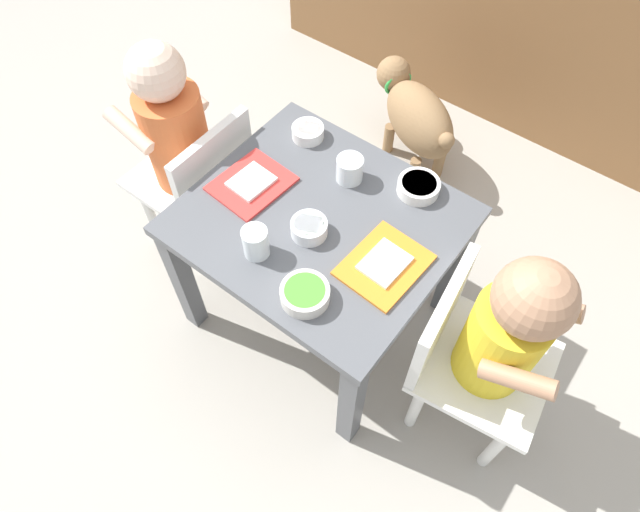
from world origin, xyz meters
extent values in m
plane|color=#9E998E|center=(0.00, 0.00, 0.00)|extent=(7.00, 7.00, 0.00)
cube|color=#515459|center=(0.00, 0.00, 0.43)|extent=(0.60, 0.53, 0.03)
cube|color=#515459|center=(-0.27, -0.23, 0.21)|extent=(0.04, 0.04, 0.42)
cube|color=#515459|center=(0.27, -0.23, 0.21)|extent=(0.04, 0.04, 0.42)
cube|color=#515459|center=(-0.27, 0.23, 0.21)|extent=(0.04, 0.04, 0.42)
cube|color=#515459|center=(0.27, 0.23, 0.21)|extent=(0.04, 0.04, 0.42)
cube|color=white|center=(-0.47, 0.00, 0.27)|extent=(0.28, 0.28, 0.02)
cube|color=white|center=(-0.34, 0.00, 0.38)|extent=(0.02, 0.27, 0.22)
cylinder|color=#D86633|center=(-0.47, 0.00, 0.41)|extent=(0.17, 0.17, 0.28)
sphere|color=beige|center=(-0.48, 0.00, 0.62)|extent=(0.14, 0.14, 0.14)
cylinder|color=white|center=(-0.57, 0.10, 0.13)|extent=(0.03, 0.03, 0.26)
cylinder|color=white|center=(-0.57, -0.10, 0.13)|extent=(0.03, 0.03, 0.26)
cylinder|color=white|center=(-0.37, 0.10, 0.13)|extent=(0.03, 0.03, 0.26)
cylinder|color=white|center=(-0.37, -0.10, 0.13)|extent=(0.03, 0.03, 0.26)
cylinder|color=beige|center=(-0.52, 0.09, 0.48)|extent=(0.15, 0.04, 0.09)
cylinder|color=beige|center=(-0.52, -0.09, 0.48)|extent=(0.15, 0.04, 0.09)
cube|color=white|center=(0.47, 0.00, 0.27)|extent=(0.31, 0.31, 0.02)
cube|color=white|center=(0.34, -0.02, 0.38)|extent=(0.06, 0.27, 0.22)
cylinder|color=yellow|center=(0.47, 0.00, 0.39)|extent=(0.16, 0.16, 0.24)
sphere|color=#A87A5B|center=(0.48, 0.00, 0.58)|extent=(0.15, 0.15, 0.15)
cylinder|color=white|center=(0.58, -0.09, 0.13)|extent=(0.03, 0.03, 0.26)
cylinder|color=white|center=(0.55, 0.11, 0.13)|extent=(0.03, 0.03, 0.26)
cylinder|color=white|center=(0.38, -0.12, 0.13)|extent=(0.03, 0.03, 0.26)
cylinder|color=white|center=(0.36, 0.08, 0.13)|extent=(0.03, 0.03, 0.26)
cylinder|color=#A87A5B|center=(0.53, -0.09, 0.45)|extent=(0.15, 0.06, 0.09)
cylinder|color=#A87A5B|center=(0.50, 0.09, 0.45)|extent=(0.15, 0.06, 0.09)
ellipsoid|color=olive|center=(-0.11, 0.67, 0.20)|extent=(0.36, 0.29, 0.20)
sphere|color=olive|center=(-0.27, 0.75, 0.25)|extent=(0.11, 0.11, 0.11)
sphere|color=black|center=(-0.30, 0.77, 0.24)|extent=(0.05, 0.05, 0.05)
torus|color=green|center=(-0.24, 0.74, 0.23)|extent=(0.07, 0.10, 0.10)
sphere|color=olive|center=(0.03, 0.60, 0.24)|extent=(0.05, 0.05, 0.05)
cylinder|color=olive|center=(-0.16, 0.75, 0.06)|extent=(0.04, 0.04, 0.11)
cylinder|color=olive|center=(-0.21, 0.67, 0.06)|extent=(0.04, 0.04, 0.11)
cylinder|color=olive|center=(-0.01, 0.67, 0.06)|extent=(0.04, 0.04, 0.11)
cylinder|color=olive|center=(-0.05, 0.58, 0.06)|extent=(0.04, 0.04, 0.11)
cube|color=red|center=(-0.19, -0.02, 0.45)|extent=(0.16, 0.19, 0.01)
cube|color=white|center=(-0.19, -0.02, 0.45)|extent=(0.09, 0.10, 0.01)
cube|color=orange|center=(0.19, -0.02, 0.45)|extent=(0.16, 0.19, 0.01)
cube|color=white|center=(0.19, -0.02, 0.45)|extent=(0.09, 0.11, 0.01)
cylinder|color=white|center=(-0.02, 0.14, 0.47)|extent=(0.06, 0.06, 0.06)
cylinder|color=silver|center=(-0.02, 0.14, 0.46)|extent=(0.05, 0.05, 0.03)
cylinder|color=white|center=(-0.05, -0.16, 0.48)|extent=(0.06, 0.06, 0.07)
cylinder|color=silver|center=(-0.05, -0.16, 0.47)|extent=(0.05, 0.05, 0.05)
cylinder|color=silver|center=(0.10, -0.18, 0.46)|extent=(0.10, 0.10, 0.03)
cylinder|color=#4C8C33|center=(0.10, -0.18, 0.47)|extent=(0.08, 0.08, 0.01)
cylinder|color=white|center=(0.13, 0.20, 0.46)|extent=(0.10, 0.10, 0.03)
cylinder|color=gold|center=(0.13, 0.20, 0.47)|extent=(0.08, 0.08, 0.01)
cylinder|color=white|center=(-0.18, 0.19, 0.46)|extent=(0.08, 0.08, 0.03)
cylinder|color=#B26633|center=(-0.18, 0.19, 0.47)|extent=(0.07, 0.07, 0.01)
cylinder|color=white|center=(0.01, -0.05, 0.46)|extent=(0.08, 0.08, 0.04)
cylinder|color=#4C8C33|center=(0.01, -0.05, 0.48)|extent=(0.07, 0.07, 0.01)
camera|label=1|loc=(0.47, -0.62, 1.44)|focal=31.35mm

